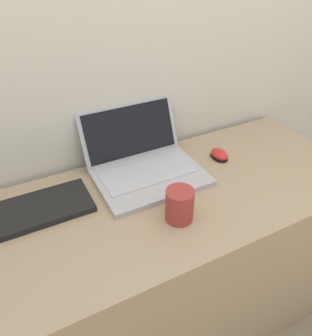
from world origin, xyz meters
TOP-DOWN VIEW (x-y plane):
  - wall_back at (0.00, 0.62)m, footprint 7.00×0.04m
  - desk at (0.00, 0.29)m, footprint 1.29×0.58m
  - laptop at (-0.08, 0.45)m, footprint 0.38×0.35m
  - drink_cup at (-0.10, 0.18)m, footprint 0.09×0.09m
  - computer_mouse at (0.22, 0.40)m, footprint 0.06×0.09m
  - external_keyboard at (-0.50, 0.41)m, footprint 0.38×0.17m

SIDE VIEW (x-z plane):
  - desk at x=0.00m, z-range 0.00..0.77m
  - external_keyboard at x=-0.50m, z-range 0.77..0.79m
  - computer_mouse at x=0.22m, z-range 0.76..0.80m
  - laptop at x=-0.08m, z-range 0.70..0.91m
  - drink_cup at x=-0.10m, z-range 0.77..0.87m
  - wall_back at x=0.00m, z-range 0.00..2.50m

